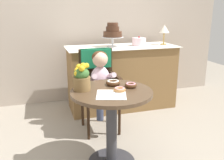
{
  "coord_description": "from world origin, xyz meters",
  "views": [
    {
      "loc": [
        -0.59,
        -1.93,
        1.4
      ],
      "look_at": [
        0.05,
        0.15,
        0.77
      ],
      "focal_mm": 39.29,
      "sensor_mm": 36.0,
      "label": 1
    }
  ],
  "objects_px": {
    "donut_front": "(113,82)",
    "wicker_chair": "(98,77)",
    "flower_vase": "(82,77)",
    "round_layer_cake": "(139,42)",
    "table_lamp": "(164,30)",
    "cafe_table": "(112,113)",
    "donut_side": "(131,85)",
    "tiered_cake_stand": "(113,32)",
    "donut_mid": "(120,89)",
    "seated_child": "(101,77)"
  },
  "relations": [
    {
      "from": "cafe_table",
      "to": "tiered_cake_stand",
      "type": "height_order",
      "value": "tiered_cake_stand"
    },
    {
      "from": "cafe_table",
      "to": "donut_side",
      "type": "relative_size",
      "value": 6.62
    },
    {
      "from": "cafe_table",
      "to": "donut_side",
      "type": "xyz_separation_m",
      "value": [
        0.19,
        0.04,
        0.23
      ]
    },
    {
      "from": "table_lamp",
      "to": "wicker_chair",
      "type": "bearing_deg",
      "value": -155.74
    },
    {
      "from": "tiered_cake_stand",
      "to": "table_lamp",
      "type": "xyz_separation_m",
      "value": [
        0.77,
        -0.03,
        0.02
      ]
    },
    {
      "from": "flower_vase",
      "to": "table_lamp",
      "type": "distance_m",
      "value": 1.87
    },
    {
      "from": "donut_mid",
      "to": "round_layer_cake",
      "type": "relative_size",
      "value": 0.54
    },
    {
      "from": "donut_side",
      "to": "donut_front",
      "type": "bearing_deg",
      "value": 139.48
    },
    {
      "from": "donut_mid",
      "to": "tiered_cake_stand",
      "type": "xyz_separation_m",
      "value": [
        0.35,
        1.34,
        0.36
      ]
    },
    {
      "from": "cafe_table",
      "to": "donut_front",
      "type": "relative_size",
      "value": 5.45
    },
    {
      "from": "cafe_table",
      "to": "table_lamp",
      "type": "relative_size",
      "value": 2.53
    },
    {
      "from": "cafe_table",
      "to": "seated_child",
      "type": "height_order",
      "value": "seated_child"
    },
    {
      "from": "seated_child",
      "to": "tiered_cake_stand",
      "type": "xyz_separation_m",
      "value": [
        0.35,
        0.69,
        0.42
      ]
    },
    {
      "from": "wicker_chair",
      "to": "donut_front",
      "type": "bearing_deg",
      "value": -83.81
    },
    {
      "from": "seated_child",
      "to": "donut_front",
      "type": "height_order",
      "value": "seated_child"
    },
    {
      "from": "donut_side",
      "to": "seated_child",
      "type": "bearing_deg",
      "value": 102.83
    },
    {
      "from": "donut_front",
      "to": "wicker_chair",
      "type": "bearing_deg",
      "value": 89.79
    },
    {
      "from": "round_layer_cake",
      "to": "wicker_chair",
      "type": "bearing_deg",
      "value": -143.94
    },
    {
      "from": "cafe_table",
      "to": "flower_vase",
      "type": "distance_m",
      "value": 0.42
    },
    {
      "from": "donut_mid",
      "to": "cafe_table",
      "type": "bearing_deg",
      "value": 144.43
    },
    {
      "from": "seated_child",
      "to": "round_layer_cake",
      "type": "height_order",
      "value": "round_layer_cake"
    },
    {
      "from": "donut_mid",
      "to": "tiered_cake_stand",
      "type": "height_order",
      "value": "tiered_cake_stand"
    },
    {
      "from": "seated_child",
      "to": "round_layer_cake",
      "type": "xyz_separation_m",
      "value": [
        0.74,
        0.7,
        0.28
      ]
    },
    {
      "from": "donut_front",
      "to": "round_layer_cake",
      "type": "xyz_separation_m",
      "value": [
        0.75,
        1.16,
        0.21
      ]
    },
    {
      "from": "tiered_cake_stand",
      "to": "donut_mid",
      "type": "bearing_deg",
      "value": -104.62
    },
    {
      "from": "donut_mid",
      "to": "round_layer_cake",
      "type": "height_order",
      "value": "round_layer_cake"
    },
    {
      "from": "donut_mid",
      "to": "table_lamp",
      "type": "relative_size",
      "value": 0.37
    },
    {
      "from": "cafe_table",
      "to": "tiered_cake_stand",
      "type": "distance_m",
      "value": 1.48
    },
    {
      "from": "donut_side",
      "to": "cafe_table",
      "type": "bearing_deg",
      "value": -169.21
    },
    {
      "from": "donut_front",
      "to": "donut_mid",
      "type": "relative_size",
      "value": 1.26
    },
    {
      "from": "seated_child",
      "to": "donut_side",
      "type": "relative_size",
      "value": 6.68
    },
    {
      "from": "round_layer_cake",
      "to": "donut_front",
      "type": "bearing_deg",
      "value": -122.83
    },
    {
      "from": "wicker_chair",
      "to": "seated_child",
      "type": "height_order",
      "value": "seated_child"
    },
    {
      "from": "round_layer_cake",
      "to": "table_lamp",
      "type": "xyz_separation_m",
      "value": [
        0.37,
        -0.04,
        0.16
      ]
    },
    {
      "from": "donut_mid",
      "to": "donut_side",
      "type": "bearing_deg",
      "value": 30.8
    },
    {
      "from": "wicker_chair",
      "to": "round_layer_cake",
      "type": "distance_m",
      "value": 0.97
    },
    {
      "from": "donut_front",
      "to": "donut_mid",
      "type": "distance_m",
      "value": 0.19
    },
    {
      "from": "donut_side",
      "to": "tiered_cake_stand",
      "type": "height_order",
      "value": "tiered_cake_stand"
    },
    {
      "from": "flower_vase",
      "to": "tiered_cake_stand",
      "type": "height_order",
      "value": "tiered_cake_stand"
    },
    {
      "from": "donut_front",
      "to": "donut_mid",
      "type": "xyz_separation_m",
      "value": [
        -0.0,
        -0.19,
        -0.01
      ]
    },
    {
      "from": "donut_front",
      "to": "flower_vase",
      "type": "xyz_separation_m",
      "value": [
        -0.3,
        -0.06,
        0.09
      ]
    },
    {
      "from": "donut_side",
      "to": "tiered_cake_stand",
      "type": "distance_m",
      "value": 1.33
    },
    {
      "from": "wicker_chair",
      "to": "donut_side",
      "type": "xyz_separation_m",
      "value": [
        0.13,
        -0.73,
        0.1
      ]
    },
    {
      "from": "seated_child",
      "to": "donut_front",
      "type": "distance_m",
      "value": 0.46
    },
    {
      "from": "donut_mid",
      "to": "flower_vase",
      "type": "distance_m",
      "value": 0.34
    },
    {
      "from": "wicker_chair",
      "to": "donut_mid",
      "type": "bearing_deg",
      "value": -83.79
    },
    {
      "from": "cafe_table",
      "to": "flower_vase",
      "type": "xyz_separation_m",
      "value": [
        -0.24,
        0.09,
        0.33
      ]
    },
    {
      "from": "donut_side",
      "to": "flower_vase",
      "type": "height_order",
      "value": "flower_vase"
    },
    {
      "from": "donut_side",
      "to": "table_lamp",
      "type": "bearing_deg",
      "value": 51.33
    },
    {
      "from": "donut_front",
      "to": "tiered_cake_stand",
      "type": "distance_m",
      "value": 1.25
    }
  ]
}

